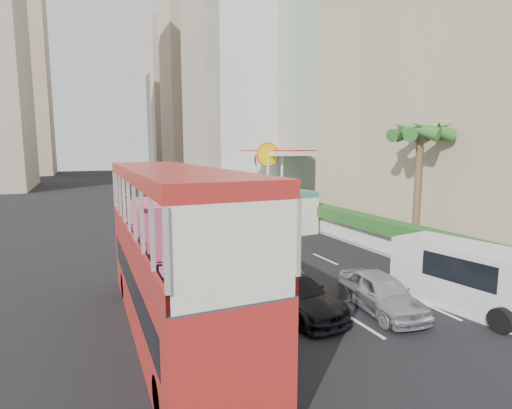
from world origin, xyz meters
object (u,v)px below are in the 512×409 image
car_silver_lane_b (380,311)px  van_asset (213,218)px  double_decker_bus (173,251)px  shell_station (286,178)px  panel_van_far (236,201)px  palm_tree (417,191)px  car_black (294,312)px  minibus_far (280,208)px  minibus_near (247,218)px  car_silver_lane_a (262,286)px  panel_van_near (474,278)px

car_silver_lane_b → van_asset: size_ratio=0.92×
double_decker_bus → shell_station: 28.02m
double_decker_bus → panel_van_far: double_decker_bus is taller
double_decker_bus → palm_tree: palm_tree is taller
palm_tree → shell_station: (2.20, 19.00, -0.63)m
car_black → minibus_far: size_ratio=0.70×
double_decker_bus → van_asset: (7.13, 18.92, -2.53)m
minibus_near → car_silver_lane_a: bearing=-101.8°
minibus_near → palm_tree: (6.70, -7.39, 2.15)m
panel_van_far → minibus_near: bearing=-109.6°
car_silver_lane_b → shell_station: size_ratio=0.49×
car_silver_lane_b → minibus_far: (3.66, 14.86, 1.41)m
car_black → car_silver_lane_b: bearing=-30.5°
van_asset → minibus_far: (3.41, -5.44, 1.41)m
minibus_near → van_asset: bearing=96.4°
panel_van_near → palm_tree: size_ratio=0.86×
panel_van_near → palm_tree: 7.75m
car_silver_lane_b → minibus_far: size_ratio=0.62×
van_asset → car_black: bearing=-97.6°
minibus_far → double_decker_bus: bearing=-131.5°
car_black → minibus_near: bearing=67.4°
car_silver_lane_b → car_silver_lane_a: bearing=131.2°
car_silver_lane_a → shell_station: size_ratio=0.60×
double_decker_bus → car_silver_lane_a: double_decker_bus is taller
car_silver_lane_a → minibus_near: size_ratio=0.87×
car_silver_lane_b → minibus_far: bearing=83.1°
minibus_near → shell_station: (8.90, 11.61, 1.52)m
car_silver_lane_b → panel_van_far: bearing=89.4°
car_silver_lane_b → panel_van_near: (3.24, -1.05, 1.09)m
car_silver_lane_a → car_black: 2.83m
van_asset → minibus_far: size_ratio=0.68×
palm_tree → shell_station: palm_tree is taller
car_silver_lane_a → car_black: (-0.08, -2.83, 0.00)m
double_decker_bus → minibus_near: size_ratio=1.98×
panel_van_near → car_silver_lane_a: bearing=130.9°
palm_tree → double_decker_bus: bearing=-163.8°
car_silver_lane_a → car_silver_lane_b: 4.81m
minibus_far → car_black: bearing=-118.6°
panel_van_far → panel_van_near: bearing=-92.6°
car_silver_lane_a → car_silver_lane_b: (2.71, -3.98, 0.00)m
minibus_near → panel_van_near: size_ratio=1.02×
minibus_far → palm_tree: size_ratio=1.00×
car_silver_lane_b → minibus_near: (0.22, 12.77, 1.23)m
car_black → van_asset: 19.40m
car_black → shell_station: 26.25m
car_black → minibus_far: 15.22m
car_silver_lane_b → panel_van_near: 3.58m
car_silver_lane_b → palm_tree: size_ratio=0.62×
car_silver_lane_a → panel_van_far: 19.02m
double_decker_bus → panel_van_far: (9.82, 20.73, -1.48)m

